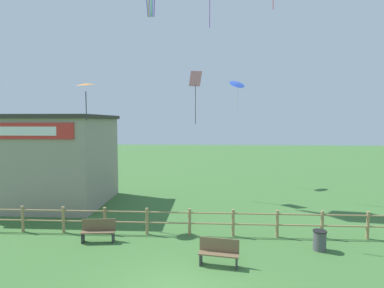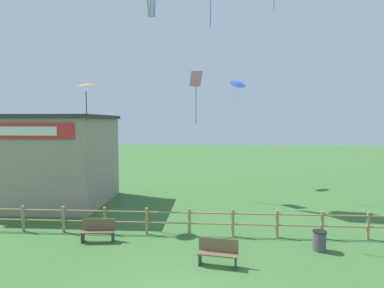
% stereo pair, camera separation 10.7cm
% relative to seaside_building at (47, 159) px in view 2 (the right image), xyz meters
% --- Properties ---
extents(wooden_fence, '(20.53, 0.14, 1.27)m').
position_rel_seaside_building_xyz_m(wooden_fence, '(9.72, -5.12, -2.19)').
color(wooden_fence, '#9E7F56').
rests_on(wooden_fence, ground_plane).
extents(seaside_building, '(7.96, 6.17, 5.78)m').
position_rel_seaside_building_xyz_m(seaside_building, '(0.00, 0.00, 0.00)').
color(seaside_building, gray).
rests_on(seaside_building, ground_plane).
extents(park_bench_near_fence, '(1.54, 0.64, 1.00)m').
position_rel_seaside_building_xyz_m(park_bench_near_fence, '(10.99, -8.03, -2.38)').
color(park_bench_near_fence, brown).
rests_on(park_bench_near_fence, ground_plane).
extents(park_bench_by_building, '(1.53, 0.56, 1.00)m').
position_rel_seaside_building_xyz_m(park_bench_by_building, '(5.69, -6.09, -2.38)').
color(park_bench_by_building, brown).
rests_on(park_bench_by_building, ground_plane).
extents(trash_bin, '(0.56, 0.56, 0.83)m').
position_rel_seaside_building_xyz_m(trash_bin, '(15.24, -6.47, -2.49)').
color(trash_bin, '#4C4C51').
rests_on(trash_bin, ground_plane).
extents(kite_blue_delta, '(1.72, 1.65, 2.78)m').
position_rel_seaside_building_xyz_m(kite_blue_delta, '(13.03, 7.26, 5.65)').
color(kite_blue_delta, blue).
extents(kite_orange_delta, '(1.17, 1.17, 2.03)m').
position_rel_seaside_building_xyz_m(kite_orange_delta, '(4.08, -3.22, 4.37)').
color(kite_orange_delta, orange).
extents(kite_pink_diamond, '(0.96, 0.81, 3.69)m').
position_rel_seaside_building_xyz_m(kite_pink_diamond, '(9.65, 2.47, 4.99)').
color(kite_pink_diamond, pink).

